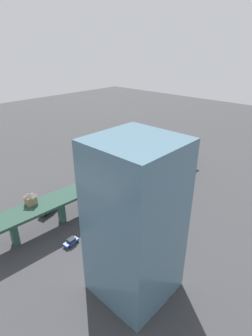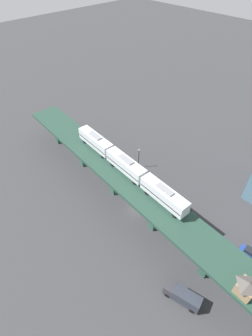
{
  "view_description": "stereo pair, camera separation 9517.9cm",
  "coord_description": "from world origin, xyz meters",
  "px_view_note": "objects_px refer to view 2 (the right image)",
  "views": [
    {
      "loc": [
        -60.19,
        57.57,
        50.93
      ],
      "look_at": [
        -1.68,
        -5.1,
        10.43
      ],
      "focal_mm": 28.0,
      "sensor_mm": 36.0,
      "label": 1
    },
    {
      "loc": [
        30.55,
        28.96,
        53.5
      ],
      "look_at": [
        -1.68,
        -5.1,
        10.43
      ],
      "focal_mm": 28.0,
      "sensor_mm": 36.0,
      "label": 2
    }
  ],
  "objects_px": {
    "street_car_green": "(187,213)",
    "subway_train": "(126,165)",
    "signal_hut": "(247,288)",
    "street_lamp": "(139,157)",
    "street_car_black": "(109,153)",
    "delivery_truck": "(183,296)",
    "street_car_blue": "(250,252)"
  },
  "relations": [
    {
      "from": "street_car_black",
      "to": "street_lamp",
      "type": "bearing_deg",
      "value": 104.19
    },
    {
      "from": "signal_hut",
      "to": "street_car_green",
      "type": "distance_m",
      "value": 25.08
    },
    {
      "from": "street_car_black",
      "to": "street_car_blue",
      "type": "relative_size",
      "value": 1.0
    },
    {
      "from": "subway_train",
      "to": "street_lamp",
      "type": "xyz_separation_m",
      "value": [
        -10.7,
        -5.86,
        -7.37
      ]
    },
    {
      "from": "subway_train",
      "to": "signal_hut",
      "type": "bearing_deg",
      "value": 80.6
    },
    {
      "from": "subway_train",
      "to": "delivery_truck",
      "type": "xyz_separation_m",
      "value": [
        10.45,
        26.83,
        -9.71
      ]
    },
    {
      "from": "subway_train",
      "to": "street_car_black",
      "type": "relative_size",
      "value": 8.24
    },
    {
      "from": "signal_hut",
      "to": "street_lamp",
      "type": "xyz_separation_m",
      "value": [
        -16.38,
        -40.22,
        -6.63
      ]
    },
    {
      "from": "signal_hut",
      "to": "subway_train",
      "type": "bearing_deg",
      "value": -99.4
    },
    {
      "from": "street_car_black",
      "to": "street_car_green",
      "type": "distance_m",
      "value": 31.13
    },
    {
      "from": "street_car_blue",
      "to": "delivery_truck",
      "type": "bearing_deg",
      "value": -13.17
    },
    {
      "from": "street_car_green",
      "to": "subway_train",
      "type": "bearing_deg",
      "value": -65.54
    },
    {
      "from": "delivery_truck",
      "to": "street_lamp",
      "type": "bearing_deg",
      "value": -122.9
    },
    {
      "from": "street_car_blue",
      "to": "delivery_truck",
      "type": "relative_size",
      "value": 0.6
    },
    {
      "from": "signal_hut",
      "to": "delivery_truck",
      "type": "relative_size",
      "value": 0.45
    },
    {
      "from": "signal_hut",
      "to": "delivery_truck",
      "type": "bearing_deg",
      "value": -57.66
    },
    {
      "from": "street_car_blue",
      "to": "street_lamp",
      "type": "distance_m",
      "value": 37.24
    },
    {
      "from": "signal_hut",
      "to": "street_lamp",
      "type": "height_order",
      "value": "signal_hut"
    },
    {
      "from": "signal_hut",
      "to": "street_lamp",
      "type": "relative_size",
      "value": 0.49
    },
    {
      "from": "subway_train",
      "to": "street_car_green",
      "type": "height_order",
      "value": "subway_train"
    },
    {
      "from": "street_car_green",
      "to": "street_lamp",
      "type": "height_order",
      "value": "street_lamp"
    },
    {
      "from": "signal_hut",
      "to": "street_car_blue",
      "type": "xyz_separation_m",
      "value": [
        -13.68,
        -3.21,
        -9.8
      ]
    },
    {
      "from": "subway_train",
      "to": "street_car_blue",
      "type": "xyz_separation_m",
      "value": [
        -7.99,
        31.15,
        -10.54
      ]
    },
    {
      "from": "signal_hut",
      "to": "street_lamp",
      "type": "bearing_deg",
      "value": -112.16
    },
    {
      "from": "street_car_black",
      "to": "signal_hut",
      "type": "bearing_deg",
      "value": 74.75
    },
    {
      "from": "signal_hut",
      "to": "delivery_truck",
      "type": "xyz_separation_m",
      "value": [
        4.77,
        -7.53,
        -8.97
      ]
    },
    {
      "from": "subway_train",
      "to": "street_car_green",
      "type": "bearing_deg",
      "value": 114.46
    },
    {
      "from": "street_car_black",
      "to": "delivery_truck",
      "type": "bearing_deg",
      "value": 66.68
    },
    {
      "from": "street_lamp",
      "to": "subway_train",
      "type": "bearing_deg",
      "value": 28.71
    },
    {
      "from": "street_car_blue",
      "to": "delivery_truck",
      "type": "distance_m",
      "value": 18.96
    },
    {
      "from": "subway_train",
      "to": "street_car_black",
      "type": "height_order",
      "value": "subway_train"
    },
    {
      "from": "street_car_black",
      "to": "delivery_truck",
      "type": "relative_size",
      "value": 0.6
    }
  ]
}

